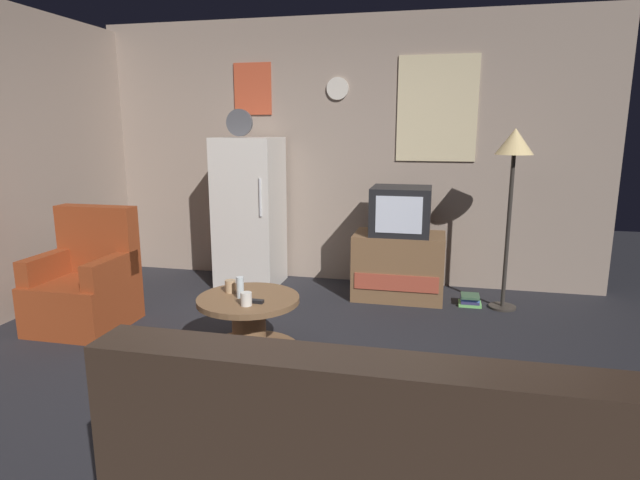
# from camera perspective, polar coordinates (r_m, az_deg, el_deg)

# --- Properties ---
(ground_plane) EXTENTS (12.00, 12.00, 0.00)m
(ground_plane) POSITION_cam_1_polar(r_m,az_deg,el_deg) (3.47, -5.07, -15.23)
(ground_plane) COLOR #232328
(wall_with_art) EXTENTS (5.20, 0.12, 2.67)m
(wall_with_art) POSITION_cam_1_polar(r_m,az_deg,el_deg) (5.47, 2.65, 9.47)
(wall_with_art) COLOR gray
(wall_with_art) RESTS_ON ground_plane
(fridge) EXTENTS (0.60, 0.62, 1.77)m
(fridge) POSITION_cam_1_polar(r_m,az_deg,el_deg) (5.37, -7.64, 3.01)
(fridge) COLOR silver
(fridge) RESTS_ON ground_plane
(tv_stand) EXTENTS (0.84, 0.53, 0.62)m
(tv_stand) POSITION_cam_1_polar(r_m,az_deg,el_deg) (5.04, 8.53, -2.79)
(tv_stand) COLOR brown
(tv_stand) RESTS_ON ground_plane
(crt_tv) EXTENTS (0.54, 0.51, 0.44)m
(crt_tv) POSITION_cam_1_polar(r_m,az_deg,el_deg) (4.93, 8.78, 3.17)
(crt_tv) COLOR black
(crt_tv) RESTS_ON tv_stand
(standing_lamp) EXTENTS (0.32, 0.32, 1.59)m
(standing_lamp) POSITION_cam_1_polar(r_m,az_deg,el_deg) (4.80, 20.31, 8.56)
(standing_lamp) COLOR #332D28
(standing_lamp) RESTS_ON ground_plane
(coffee_table) EXTENTS (0.72, 0.72, 0.43)m
(coffee_table) POSITION_cam_1_polar(r_m,az_deg,el_deg) (3.80, -7.71, -9.24)
(coffee_table) COLOR brown
(coffee_table) RESTS_ON ground_plane
(wine_glass) EXTENTS (0.05, 0.05, 0.15)m
(wine_glass) POSITION_cam_1_polar(r_m,az_deg,el_deg) (3.70, -8.67, -5.11)
(wine_glass) COLOR silver
(wine_glass) RESTS_ON coffee_table
(mug_ceramic_white) EXTENTS (0.08, 0.08, 0.09)m
(mug_ceramic_white) POSITION_cam_1_polar(r_m,az_deg,el_deg) (3.55, -8.02, -6.36)
(mug_ceramic_white) COLOR silver
(mug_ceramic_white) RESTS_ON coffee_table
(mug_ceramic_tan) EXTENTS (0.08, 0.08, 0.09)m
(mug_ceramic_tan) POSITION_cam_1_polar(r_m,az_deg,el_deg) (3.84, -9.72, -4.97)
(mug_ceramic_tan) COLOR tan
(mug_ceramic_tan) RESTS_ON coffee_table
(remote_control) EXTENTS (0.15, 0.05, 0.02)m
(remote_control) POSITION_cam_1_polar(r_m,az_deg,el_deg) (3.61, -7.31, -6.59)
(remote_control) COLOR black
(remote_control) RESTS_ON coffee_table
(armchair) EXTENTS (0.68, 0.68, 0.96)m
(armchair) POSITION_cam_1_polar(r_m,az_deg,el_deg) (4.69, -24.07, -4.50)
(armchair) COLOR maroon
(armchair) RESTS_ON ground_plane
(book_stack) EXTENTS (0.20, 0.18, 0.10)m
(book_stack) POSITION_cam_1_polar(r_m,az_deg,el_deg) (5.02, 15.98, -6.32)
(book_stack) COLOR #74CB66
(book_stack) RESTS_ON ground_plane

